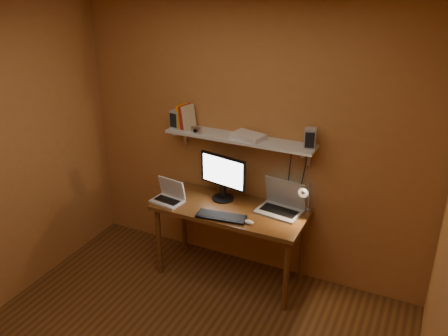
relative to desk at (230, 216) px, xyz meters
The scene contains 14 objects.
room 1.43m from the desk, 87.51° to the right, with size 3.44×3.24×2.64m.
desk is the anchor object (origin of this frame).
wall_shelf 0.72m from the desk, 90.00° to the left, with size 1.40×0.25×0.21m.
monitor 0.38m from the desk, 136.09° to the left, with size 0.48×0.24×0.44m.
laptop 0.49m from the desk, 19.55° to the left, with size 0.42×0.33×0.29m.
netbook 0.60m from the desk, 168.38° to the right, with size 0.31×0.24×0.22m.
keyboard 0.22m from the desk, 88.27° to the right, with size 0.44×0.15×0.02m, color black.
mouse 0.34m from the desk, 35.43° to the right, with size 0.09×0.06×0.03m, color silver.
desk_lamp 0.73m from the desk, 10.81° to the left, with size 0.09×0.23×0.38m.
speaker_left 1.04m from the desk, 164.58° to the left, with size 0.09×0.09×0.17m, color gray.
speaker_right 1.04m from the desk, 17.52° to the left, with size 0.10×0.10×0.17m, color gray.
books 1.01m from the desk, 159.53° to the left, with size 0.14×0.16×0.22m.
shelf_camera 0.85m from the desk, 163.50° to the left, with size 0.11×0.05×0.06m.
router 0.76m from the desk, 65.42° to the left, with size 0.28×0.19×0.05m, color silver.
Camera 1 is at (1.53, -2.19, 2.83)m, focal length 38.00 mm.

